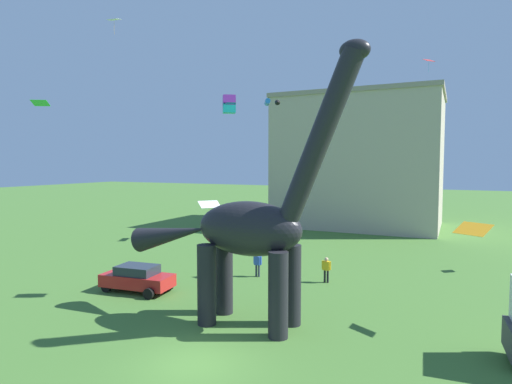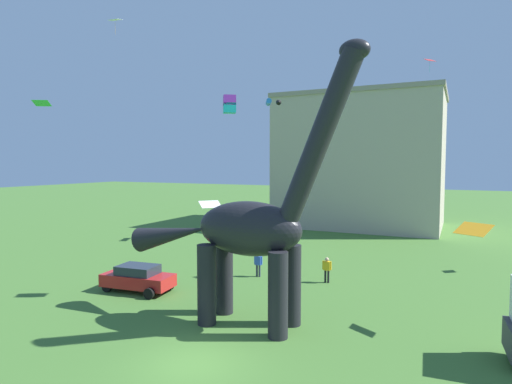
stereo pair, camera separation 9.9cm
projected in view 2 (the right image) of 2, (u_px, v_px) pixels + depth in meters
ground_plane at (194, 363)px, 16.07m from camera, size 240.00×240.00×0.00m
dinosaur_sculpture at (248, 228)px, 19.70m from camera, size 11.99×2.54×12.54m
parked_sedan_left at (138, 278)px, 25.08m from camera, size 4.37×2.23×1.55m
person_photographer at (327, 267)px, 26.87m from camera, size 0.60×0.27×1.61m
person_watching_child at (258, 262)px, 28.30m from camera, size 0.60×0.27×1.61m
kite_near_low at (430, 60)px, 27.22m from camera, size 0.79×0.80×0.87m
kite_near_high at (42, 103)px, 32.23m from camera, size 1.45×1.31×0.37m
kite_drifting at (210, 204)px, 29.28m from camera, size 1.69×1.72×1.84m
kite_far_right at (473, 229)px, 18.91m from camera, size 1.68×1.53×0.46m
kite_far_left at (115, 20)px, 30.42m from camera, size 0.94×0.75×1.09m
kite_high_left at (229, 104)px, 23.58m from camera, size 0.94×0.94×0.97m
kite_apex at (271, 102)px, 41.17m from camera, size 1.85×1.84×0.53m
background_building_block at (361, 161)px, 51.57m from camera, size 18.72×13.65×15.62m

